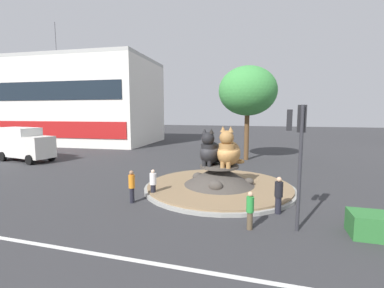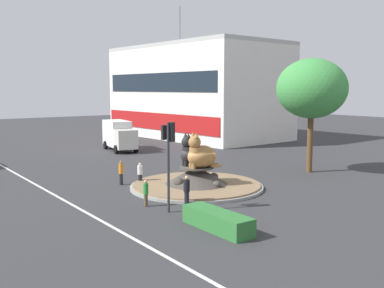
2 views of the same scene
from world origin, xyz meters
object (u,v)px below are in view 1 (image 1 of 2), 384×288
shophouse_block (75,102)px  delivery_box_truck (24,143)px  traffic_light_mast (299,139)px  pedestrian_black_shirt (279,194)px  pedestrian_green_shirt (250,209)px  pedestrian_white_shirt (153,183)px  pedestrian_orange_shirt (132,186)px  cat_statue_black (210,151)px  cat_statue_tabby (229,152)px  broadleaf_tree_behind_island (248,91)px

shophouse_block → delivery_box_truck: (6.66, -15.48, -4.59)m
traffic_light_mast → pedestrian_black_shirt: 3.19m
pedestrian_green_shirt → delivery_box_truck: size_ratio=0.24×
pedestrian_white_shirt → pedestrian_orange_shirt: 1.33m
cat_statue_black → pedestrian_orange_shirt: bearing=-34.0°
pedestrian_green_shirt → pedestrian_white_shirt: (-5.38, 2.69, -0.02)m
pedestrian_white_shirt → traffic_light_mast: bearing=122.2°
pedestrian_black_shirt → shophouse_block: bearing=-33.5°
cat_statue_tabby → shophouse_block: (-27.05, 19.88, 3.95)m
shophouse_block → pedestrian_orange_shirt: size_ratio=15.13×
cat_statue_black → broadleaf_tree_behind_island: size_ratio=0.26×
cat_statue_tabby → broadleaf_tree_behind_island: broadleaf_tree_behind_island is taller
pedestrian_orange_shirt → cat_statue_tabby: bearing=-10.9°
shophouse_block → pedestrian_green_shirt: (28.66, -25.05, -5.47)m
shophouse_block → pedestrian_black_shirt: size_ratio=14.87×
traffic_light_mast → delivery_box_truck: 25.48m
shophouse_block → pedestrian_green_shirt: bearing=-44.7°
pedestrian_black_shirt → delivery_box_truck: 24.35m
cat_statue_tabby → delivery_box_truck: size_ratio=0.37×
traffic_light_mast → pedestrian_orange_shirt: traffic_light_mast is taller
cat_statue_black → pedestrian_white_shirt: bearing=-37.6°
cat_statue_tabby → pedestrian_green_shirt: bearing=24.0°
broadleaf_tree_behind_island → pedestrian_orange_shirt: bearing=-108.0°
cat_statue_tabby → delivery_box_truck: (-20.40, 4.39, -0.64)m
broadleaf_tree_behind_island → cat_statue_black: bearing=-97.4°
cat_statue_tabby → traffic_light_mast: 5.89m
pedestrian_black_shirt → pedestrian_orange_shirt: pedestrian_black_shirt is taller
pedestrian_orange_shirt → pedestrian_green_shirt: bearing=-64.3°
broadleaf_tree_behind_island → delivery_box_truck: broadleaf_tree_behind_island is taller
pedestrian_green_shirt → pedestrian_white_shirt: 6.02m
shophouse_block → delivery_box_truck: bearing=-70.2°
pedestrian_orange_shirt → pedestrian_black_shirt: bearing=-46.0°
pedestrian_black_shirt → pedestrian_green_shirt: bearing=64.9°
pedestrian_orange_shirt → delivery_box_truck: size_ratio=0.26×
pedestrian_orange_shirt → cat_statue_black: bearing=-1.1°
pedestrian_green_shirt → delivery_box_truck: (-22.00, 9.56, 0.88)m
pedestrian_black_shirt → pedestrian_orange_shirt: size_ratio=1.02×
pedestrian_white_shirt → pedestrian_green_shirt: bearing=112.9°
cat_statue_tabby → pedestrian_black_shirt: (2.76, -3.11, -1.44)m
traffic_light_mast → shophouse_block: shophouse_block is taller
shophouse_block → broadleaf_tree_behind_island: shophouse_block is taller
cat_statue_black → pedestrian_black_shirt: size_ratio=1.36×
pedestrian_white_shirt → delivery_box_truck: delivery_box_truck is taller
delivery_box_truck → pedestrian_orange_shirt: bearing=-16.4°
pedestrian_black_shirt → pedestrian_white_shirt: bearing=-1.4°
pedestrian_black_shirt → pedestrian_green_shirt: 2.36m
traffic_light_mast → shophouse_block: size_ratio=0.19×
shophouse_block → pedestrian_orange_shirt: (22.59, -23.48, -5.39)m
pedestrian_black_shirt → delivery_box_truck: (-23.15, 7.51, 0.79)m
cat_statue_black → traffic_light_mast: size_ratio=0.48×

